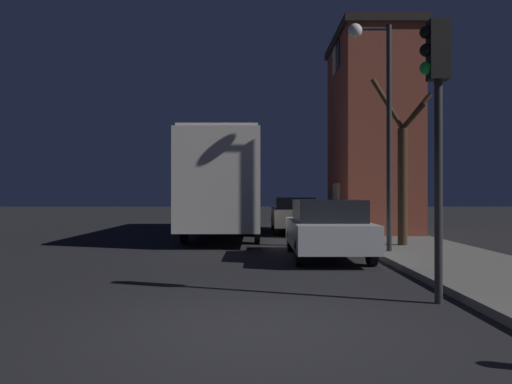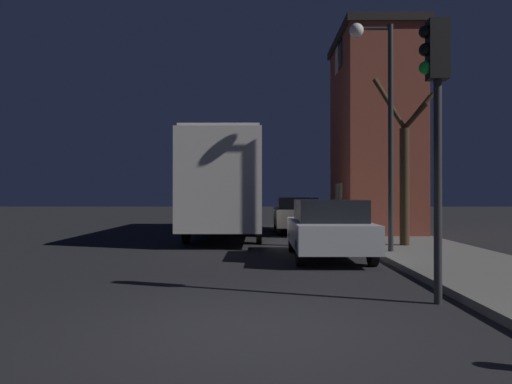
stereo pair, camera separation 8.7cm
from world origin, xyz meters
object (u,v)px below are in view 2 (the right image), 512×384
at_px(streetlamp, 380,101).
at_px(car_near_lane, 328,228).
at_px(traffic_light, 436,100).
at_px(bare_tree, 404,165).
at_px(bus, 230,180).
at_px(car_mid_lane, 296,214).

height_order(streetlamp, car_near_lane, streetlamp).
height_order(traffic_light, car_near_lane, traffic_light).
bearing_deg(bare_tree, traffic_light, -102.64).
relative_size(bus, car_mid_lane, 2.46).
bearing_deg(bus, bare_tree, -45.12).
distance_m(streetlamp, car_near_lane, 3.64).
bearing_deg(bare_tree, car_mid_lane, 113.19).
height_order(car_near_lane, car_mid_lane, car_mid_lane).
relative_size(bare_tree, car_near_lane, 1.12).
distance_m(traffic_light, car_mid_lane, 13.93).
xyz_separation_m(traffic_light, bare_tree, (1.63, 7.29, -0.55)).
height_order(bare_tree, car_near_lane, bare_tree).
relative_size(traffic_light, bare_tree, 0.86).
distance_m(bus, car_mid_lane, 3.23).
bearing_deg(bare_tree, car_near_lane, -141.39).
bearing_deg(streetlamp, bus, 121.73).
height_order(bus, car_near_lane, bus).
relative_size(streetlamp, bus, 0.52).
xyz_separation_m(bare_tree, bus, (-5.51, 5.54, -0.27)).
bearing_deg(car_near_lane, traffic_light, -80.37).
bearing_deg(car_mid_lane, streetlamp, -78.43).
bearing_deg(car_mid_lane, car_near_lane, -88.52).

